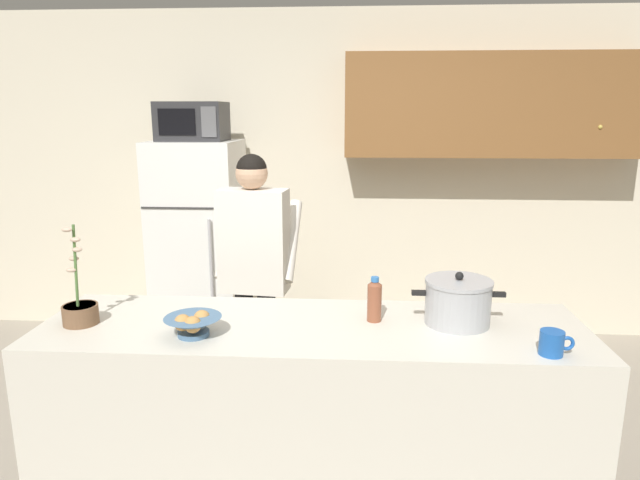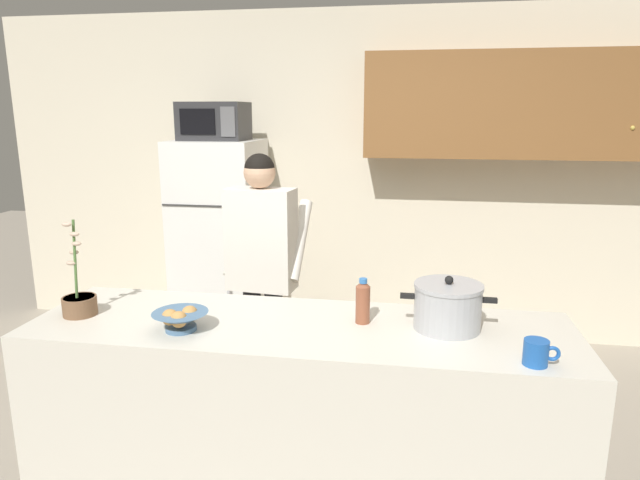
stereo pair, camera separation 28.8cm
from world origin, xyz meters
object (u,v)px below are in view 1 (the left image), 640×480
refrigerator (200,246)px  bread_bowl (193,324)px  person_near_pot (254,256)px  cooking_pot (458,302)px  microwave (193,121)px  coffee_mug (552,343)px  bottle_near_edge (374,300)px  potted_orchid (80,309)px

refrigerator → bread_bowl: bearing=-75.0°
person_near_pot → cooking_pot: person_near_pot is taller
refrigerator → microwave: microwave is taller
microwave → coffee_mug: 2.95m
cooking_pot → microwave: bearing=132.9°
coffee_mug → bottle_near_edge: (-0.66, 0.31, 0.05)m
refrigerator → person_near_pot: size_ratio=1.02×
cooking_pot → bottle_near_edge: 0.36m
bread_bowl → bottle_near_edge: 0.78m
person_near_pot → bottle_near_edge: (0.69, -0.85, 0.04)m
coffee_mug → refrigerator: bearing=132.9°
cooking_pot → bottle_near_edge: cooking_pot is taller
cooking_pot → bread_bowl: size_ratio=1.69×
person_near_pot → bread_bowl: size_ratio=6.72×
bread_bowl → potted_orchid: 0.54m
bottle_near_edge → potted_orchid: bearing=-174.9°
cooking_pot → coffee_mug: size_ratio=3.05×
refrigerator → potted_orchid: bearing=-89.7°
cooking_pot → coffee_mug: 0.43m
microwave → potted_orchid: 2.03m
person_near_pot → cooking_pot: 1.35m
microwave → potted_orchid: (0.01, -1.88, -0.76)m
bread_bowl → potted_orchid: (-0.53, 0.10, 0.02)m
potted_orchid → bread_bowl: bearing=-11.0°
coffee_mug → potted_orchid: size_ratio=0.30×
person_near_pot → coffee_mug: (1.35, -1.16, -0.02)m
cooking_pot → potted_orchid: size_ratio=0.91×
refrigerator → person_near_pot: refrigerator is taller
coffee_mug → cooking_pot: bearing=134.9°
bread_bowl → bottle_near_edge: bearing=16.2°
person_near_pot → potted_orchid: size_ratio=3.62×
refrigerator → person_near_pot: (0.60, -0.93, 0.18)m
bottle_near_edge → potted_orchid: size_ratio=0.46×
bread_bowl → potted_orchid: bearing=169.0°
microwave → bread_bowl: 2.20m
bottle_near_edge → microwave: bearing=126.1°
coffee_mug → bottle_near_edge: bottle_near_edge is taller
coffee_mug → bread_bowl: bread_bowl is taller
refrigerator → coffee_mug: (1.95, -2.10, 0.16)m
person_near_pot → coffee_mug: size_ratio=12.11×
refrigerator → microwave: size_ratio=3.36×
person_near_pot → bottle_near_edge: 1.09m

